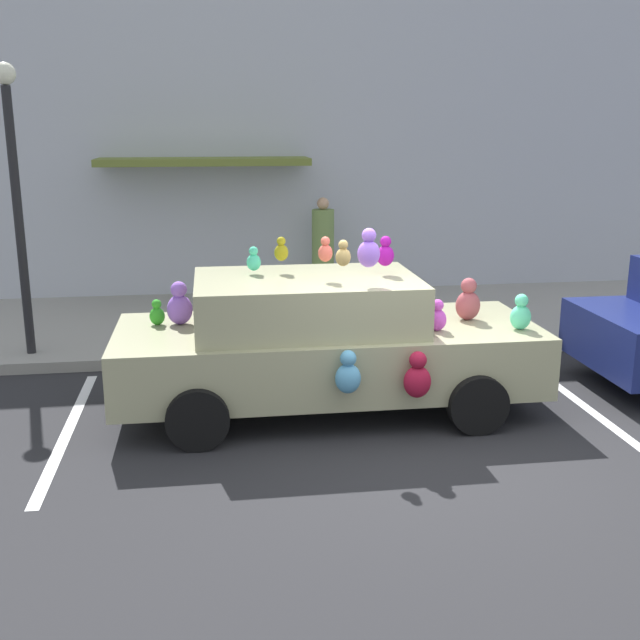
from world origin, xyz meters
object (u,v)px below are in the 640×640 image
teddy_bear_on_sidewalk (236,320)px  pedestrian_near_shopfront (323,252)px  plush_covered_car (323,342)px  street_lamp_post (15,180)px

teddy_bear_on_sidewalk → pedestrian_near_shopfront: (1.66, 2.81, 0.48)m
plush_covered_car → pedestrian_near_shopfront: plush_covered_car is taller
plush_covered_car → teddy_bear_on_sidewalk: 2.56m
teddy_bear_on_sidewalk → pedestrian_near_shopfront: bearing=59.5°
plush_covered_car → teddy_bear_on_sidewalk: (-0.89, 2.38, -0.32)m
plush_covered_car → teddy_bear_on_sidewalk: bearing=110.5°
street_lamp_post → pedestrian_near_shopfront: street_lamp_post is taller
plush_covered_car → street_lamp_post: street_lamp_post is taller
plush_covered_car → teddy_bear_on_sidewalk: plush_covered_car is taller
street_lamp_post → teddy_bear_on_sidewalk: bearing=2.0°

